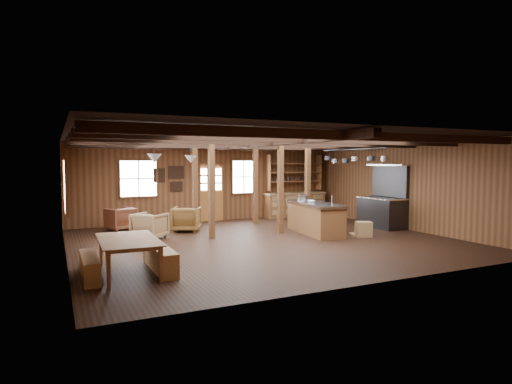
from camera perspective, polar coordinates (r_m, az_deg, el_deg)
room at (r=11.61m, az=1.31°, el=0.26°), size 10.04×9.04×2.84m
ceiling_joists at (r=11.76m, az=0.93°, el=6.55°), size 9.80×8.82×0.18m
timber_posts at (r=13.71m, az=-0.65°, el=0.83°), size 3.95×2.35×2.80m
back_door at (r=15.75m, az=-5.98°, el=-0.67°), size 1.02×0.08×2.15m
window_back_left at (r=15.05m, az=-15.39°, el=1.73°), size 1.32×0.06×1.32m
window_back_right at (r=16.19m, az=-1.66°, el=2.03°), size 1.02×0.06×1.32m
window_left at (r=10.87m, az=-24.05°, el=0.71°), size 0.14×1.24×1.32m
notice_boards at (r=15.28m, az=-11.32°, el=1.98°), size 1.08×0.03×0.90m
back_counter at (r=16.98m, az=5.20°, el=-1.28°), size 2.55×0.60×2.45m
pendant_lamps at (r=11.73m, az=-10.82°, el=4.39°), size 1.86×2.36×0.66m
pot_rack at (r=13.60m, az=12.42°, el=4.40°), size 0.40×3.00×0.45m
kitchen_island at (r=13.09m, az=7.85°, el=-3.41°), size 1.19×2.59×1.20m
step_stool at (r=12.79m, az=14.15°, el=-4.84°), size 0.59×0.51×0.44m
commercial_range at (r=14.78m, az=16.59°, el=-1.96°), size 0.87×1.69×2.09m
dining_table at (r=8.71m, az=-16.37°, el=-8.21°), size 1.13×1.97×0.68m
bench_wall at (r=8.66m, az=-21.32°, el=-9.28°), size 0.29×1.52×0.42m
bench_aisle at (r=8.83m, az=-12.62°, el=-8.66°), size 0.32×1.72×0.47m
armchair_a at (r=14.21m, az=-17.59°, el=-3.45°), size 1.00×1.01×0.72m
armchair_b at (r=13.53m, az=-9.28°, el=-3.59°), size 1.11×1.12×0.77m
armchair_c at (r=12.39m, az=-13.98°, el=-4.40°), size 1.14×1.14×0.75m
counter_pot at (r=13.64m, az=6.26°, el=-0.75°), size 0.31×0.31×0.19m
bowl at (r=13.10m, az=7.37°, el=-1.23°), size 0.33×0.33×0.06m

